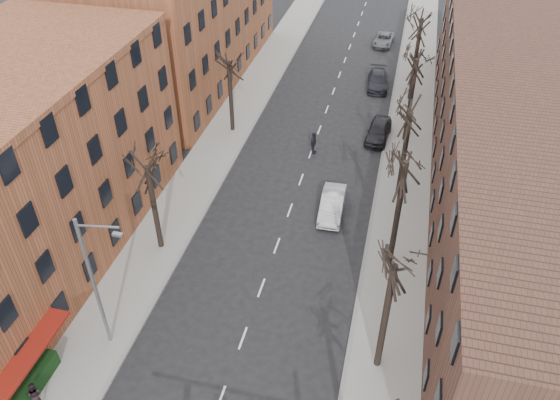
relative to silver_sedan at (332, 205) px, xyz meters
The scene contains 19 objects.
sidewalk_left 15.30m from the silver_sedan, 136.27° to the left, with size 4.00×90.00×0.15m, color gray.
sidewalk_right 11.69m from the silver_sedan, 64.87° to the left, with size 4.00×90.00×0.15m, color gray.
building_left_far 28.01m from the silver_sedan, 134.23° to the left, with size 12.00×28.00×14.00m, color brown.
building_right 14.72m from the silver_sedan, 23.25° to the left, with size 12.00×50.00×10.00m, color #472C21.
awning_left 22.25m from the silver_sedan, 124.02° to the right, with size 1.20×7.00×0.15m, color maroon.
tree_right_b 13.26m from the silver_sedan, 69.88° to the right, with size 5.20×5.20×10.80m, color black, non-canonical shape.
tree_right_c 6.40m from the silver_sedan, 44.23° to the right, with size 5.20×5.20×11.60m, color black, non-canonical shape.
tree_right_d 5.84m from the silver_sedan, 38.05° to the left, with size 5.20×5.20×10.00m, color black, non-canonical shape.
tree_right_e 12.45m from the silver_sedan, 68.50° to the left, with size 5.20×5.20×10.80m, color black, non-canonical shape.
tree_right_f 20.10m from the silver_sedan, 76.89° to the left, with size 5.20×5.20×11.60m, color black, non-canonical shape.
tree_left_a 12.46m from the silver_sedan, 148.85° to the right, with size 5.20×5.20×9.50m, color black, non-canonical shape.
tree_left_b 14.33m from the silver_sedan, 138.05° to the left, with size 5.20×5.20×9.50m, color black, non-canonical shape.
streetlight 18.11m from the silver_sedan, 124.91° to the right, with size 2.45×0.22×9.03m.
silver_sedan is the anchor object (origin of this frame).
parked_car_near 11.53m from the silver_sedan, 78.72° to the left, with size 1.87×4.66×1.59m, color black.
parked_car_mid 21.62m from the silver_sedan, 86.87° to the left, with size 2.03×4.99×1.45m, color black.
parked_car_far 33.15m from the silver_sedan, 88.69° to the left, with size 2.07×4.49×1.25m, color slate.
pedestrian_b 22.34m from the silver_sedan, 122.23° to the right, with size 0.77×0.60×1.58m, color black.
pedestrian_crossing 8.18m from the silver_sedan, 110.47° to the left, with size 1.16×0.48×1.98m, color black.
Camera 1 is at (6.75, -6.70, 25.25)m, focal length 35.00 mm.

